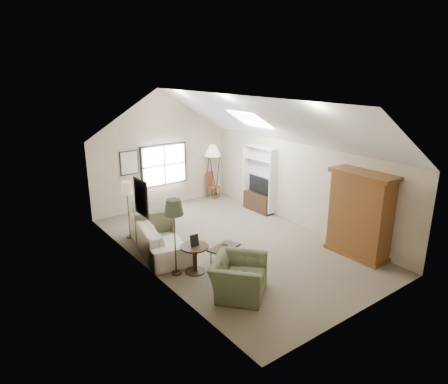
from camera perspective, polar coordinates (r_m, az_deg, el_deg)
room_shell at (r=10.11m, az=1.37°, el=9.27°), size 5.01×8.01×4.00m
window at (r=13.77m, az=-8.55°, el=3.84°), size 1.72×0.08×1.42m
skylight at (r=11.61m, az=3.74°, el=10.37°), size 0.80×1.20×0.52m
wall_art at (r=11.11m, az=-12.63°, el=1.79°), size 1.97×3.71×0.88m
armoire at (r=10.59m, az=18.87°, el=-3.09°), size 0.60×1.50×2.20m
tv_alcove at (r=13.20m, az=5.06°, el=2.03°), size 0.32×1.30×2.10m
media_console at (r=13.44m, az=4.90°, el=-1.47°), size 0.34×1.18×0.60m
tv_panel at (r=13.25m, az=4.97°, el=1.06°), size 0.05×0.90×0.55m
sofa at (r=10.72m, az=-9.27°, el=-6.18°), size 1.55×2.83×0.78m
armchair_near at (r=8.65m, az=2.11°, el=-12.00°), size 1.62×1.60×0.79m
armchair_far at (r=11.36m, az=-10.02°, el=-4.25°), size 1.38×1.40×0.99m
coffee_table at (r=9.99m, az=0.03°, el=-8.92°), size 0.90×0.67×0.41m
bowl at (r=9.89m, az=0.03°, el=-7.72°), size 0.24×0.24×0.05m
side_table at (r=9.52m, az=-4.17°, el=-9.52°), size 0.79×0.79×0.67m
side_chair at (r=14.74m, az=-1.54°, el=1.05°), size 0.48×0.48×0.96m
tripod_lamp at (r=14.59m, az=-1.61°, el=3.00°), size 0.71×0.71×2.01m
dark_lamp at (r=9.23m, az=-7.03°, el=-6.38°), size 0.53×0.53×1.87m
tan_lamp at (r=11.45m, az=-13.51°, el=-2.46°), size 0.39×0.39×1.68m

